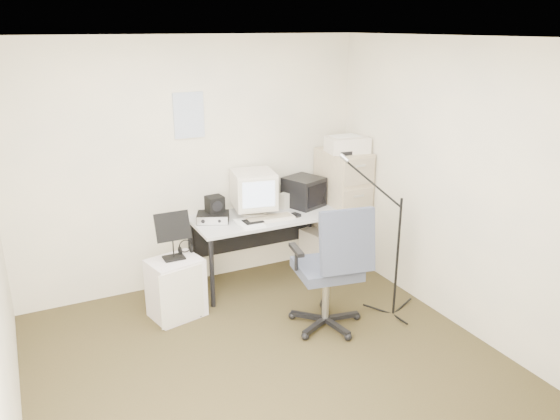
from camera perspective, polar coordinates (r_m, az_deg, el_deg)
name	(u,v)px	position (r m, az deg, el deg)	size (l,w,h in m)	color
floor	(271,368)	(4.51, -0.91, -16.18)	(3.60, 3.60, 0.01)	#393018
ceiling	(269,38)	(3.70, -1.12, 17.56)	(3.60, 3.60, 0.01)	white
wall_back	(193,165)	(5.54, -9.08, 4.66)	(3.60, 0.02, 2.50)	#F8E7BF
wall_front	(446,343)	(2.58, 17.00, -13.16)	(3.60, 0.02, 2.50)	#F8E7BF
wall_right	(459,188)	(4.94, 18.22, 2.20)	(0.02, 3.60, 2.50)	#F8E7BF
wall_calendar	(189,115)	(5.42, -9.52, 9.73)	(0.30, 0.02, 0.44)	white
filing_cabinet	(342,209)	(6.08, 6.48, 0.15)	(0.40, 0.60, 1.30)	#CBB68F
printer	(347,145)	(5.84, 7.05, 6.81)	(0.42, 0.29, 0.16)	beige
desk	(266,248)	(5.72, -1.52, -3.99)	(1.50, 0.70, 0.73)	#ACACAC
crt_monitor	(254,193)	(5.55, -2.78, 1.77)	(0.41, 0.43, 0.45)	beige
crt_tv	(304,192)	(5.84, 2.49, 1.93)	(0.34, 0.36, 0.31)	black
desk_speaker	(284,201)	(5.78, 0.44, 0.96)	(0.09, 0.09, 0.16)	beige
keyboard	(269,219)	(5.45, -1.11, -0.90)	(0.50, 0.18, 0.03)	beige
mouse	(296,215)	(5.56, 1.69, -0.51)	(0.06, 0.10, 0.03)	black
radio_receiver	(213,217)	(5.43, -7.01, -0.76)	(0.31, 0.22, 0.09)	black
radio_speaker	(215,204)	(5.43, -6.84, 0.62)	(0.16, 0.15, 0.16)	black
papers	(249,223)	(5.34, -3.23, -1.40)	(0.23, 0.31, 0.02)	white
pc_tower	(317,249)	(6.16, 3.88, -4.04)	(0.18, 0.42, 0.39)	beige
office_chair	(327,266)	(4.80, 4.89, -5.88)	(0.67, 0.67, 1.16)	#464C58
side_cart	(176,288)	(5.16, -10.82, -8.00)	(0.45, 0.36, 0.56)	silver
music_stand	(172,235)	(4.99, -11.18, -2.59)	(0.31, 0.17, 0.46)	black
headphones	(186,249)	(5.15, -9.84, -4.00)	(0.14, 0.14, 0.03)	black
mic_stand	(399,240)	(5.03, 12.29, -3.07)	(0.02, 0.02, 1.49)	black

